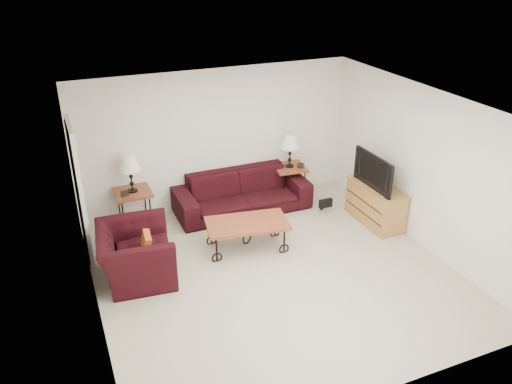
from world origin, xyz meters
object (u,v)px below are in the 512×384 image
(side_table_left, at_px, (135,208))
(coffee_table, at_px, (247,235))
(lamp_right, at_px, (290,151))
(lamp_left, at_px, (131,174))
(tv_stand, at_px, (375,204))
(sofa, at_px, (242,192))
(side_table_right, at_px, (289,182))
(backpack, at_px, (322,198))
(television, at_px, (378,171))
(armchair, at_px, (136,254))

(side_table_left, distance_m, coffee_table, 2.06)
(coffee_table, bearing_deg, lamp_right, 45.00)
(lamp_left, distance_m, tv_stand, 4.16)
(sofa, bearing_deg, side_table_right, 9.95)
(sofa, bearing_deg, lamp_right, 9.95)
(sofa, distance_m, side_table_left, 1.90)
(sofa, distance_m, lamp_right, 1.19)
(lamp_left, distance_m, backpack, 3.38)
(lamp_left, bearing_deg, side_table_left, 0.00)
(tv_stand, xyz_separation_m, television, (-0.02, 0.00, 0.63))
(lamp_right, relative_size, armchair, 0.53)
(television, distance_m, backpack, 1.20)
(backpack, bearing_deg, side_table_right, 123.31)
(side_table_left, xyz_separation_m, tv_stand, (3.84, -1.48, 0.02))
(lamp_right, height_order, tv_stand, lamp_right)
(side_table_left, relative_size, side_table_right, 1.04)
(side_table_left, distance_m, lamp_right, 2.98)
(sofa, xyz_separation_m, backpack, (1.33, -0.56, -0.11))
(armchair, bearing_deg, backpack, -71.50)
(television, height_order, backpack, television)
(backpack, bearing_deg, tv_stand, -38.61)
(side_table_left, relative_size, television, 0.64)
(side_table_left, xyz_separation_m, coffee_table, (1.48, -1.43, -0.09))
(coffee_table, bearing_deg, tv_stand, -1.23)
(side_table_right, distance_m, tv_stand, 1.74)
(sofa, distance_m, television, 2.41)
(armchair, bearing_deg, sofa, -52.20)
(lamp_left, height_order, coffee_table, lamp_left)
(side_table_right, distance_m, lamp_left, 2.99)
(sofa, height_order, television, television)
(backpack, bearing_deg, side_table_left, 178.29)
(television, bearing_deg, lamp_right, -148.70)
(sofa, relative_size, side_table_left, 3.72)
(lamp_left, relative_size, armchair, 0.55)
(side_table_right, bearing_deg, armchair, -154.42)
(armchair, height_order, backpack, armchair)
(side_table_left, relative_size, tv_stand, 0.57)
(tv_stand, distance_m, backpack, 0.97)
(sofa, height_order, tv_stand, sofa)
(sofa, relative_size, backpack, 4.89)
(lamp_left, bearing_deg, lamp_right, 0.00)
(lamp_left, xyz_separation_m, coffee_table, (1.48, -1.43, -0.73))
(lamp_right, bearing_deg, side_table_right, 0.00)
(tv_stand, bearing_deg, side_table_left, 158.88)
(sofa, bearing_deg, coffee_table, -107.95)
(armchair, bearing_deg, side_table_right, -58.53)
(coffee_table, distance_m, armchair, 1.76)
(side_table_right, bearing_deg, backpack, -68.01)
(sofa, height_order, side_table_right, sofa)
(tv_stand, bearing_deg, side_table_right, 121.86)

